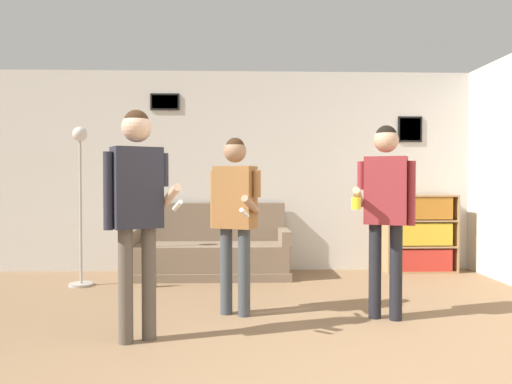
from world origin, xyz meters
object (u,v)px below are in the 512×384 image
person_player_foreground_center (235,207)px  bottle_on_floor (153,278)px  person_player_foreground_left (137,198)px  person_watcher_holding_cup (386,200)px  bookshelf (420,233)px  couch (209,253)px  floor_lamp (80,188)px

person_player_foreground_center → bottle_on_floor: size_ratio=5.88×
person_player_foreground_left → person_watcher_holding_cup: bearing=14.7°
bookshelf → couch: bearing=-176.1°
person_player_foreground_left → person_player_foreground_center: (0.74, 0.72, -0.11)m
person_watcher_holding_cup → bottle_on_floor: (-2.27, 1.40, -0.95)m
person_player_foreground_center → person_watcher_holding_cup: (1.33, -0.18, 0.07)m
bookshelf → person_player_foreground_center: 3.24m
person_player_foreground_left → bottle_on_floor: person_player_foreground_left is taller
person_player_foreground_left → couch: bearing=81.6°
person_player_foreground_left → bottle_on_floor: size_ratio=6.42×
couch → bookshelf: 2.82m
couch → person_player_foreground_center: 2.02m
person_player_foreground_left → bottle_on_floor: bearing=96.2°
person_player_foreground_left → person_watcher_holding_cup: (2.06, 0.54, -0.04)m
bookshelf → person_player_foreground_left: 4.27m
floor_lamp → person_player_foreground_left: bearing=-62.4°
person_player_foreground_center → person_watcher_holding_cup: size_ratio=0.94×
floor_lamp → person_watcher_holding_cup: floor_lamp is taller
bookshelf → person_player_foreground_center: size_ratio=0.64×
bookshelf → person_player_foreground_center: bearing=-140.0°
person_player_foreground_center → person_watcher_holding_cup: person_watcher_holding_cup is taller
floor_lamp → person_watcher_holding_cup: (3.13, -1.49, -0.08)m
bookshelf → floor_lamp: size_ratio=0.56×
person_watcher_holding_cup → floor_lamp: bearing=154.4°
person_watcher_holding_cup → bottle_on_floor: person_watcher_holding_cup is taller
floor_lamp → person_player_foreground_left: 2.30m
couch → bookshelf: size_ratio=1.99×
couch → person_player_foreground_center: bearing=-79.4°
couch → person_player_foreground_center: (0.35, -1.87, 0.69)m
person_player_foreground_left → floor_lamp: bearing=117.6°
couch → person_watcher_holding_cup: bearing=-50.7°
person_player_foreground_center → bottle_on_floor: bearing=127.8°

